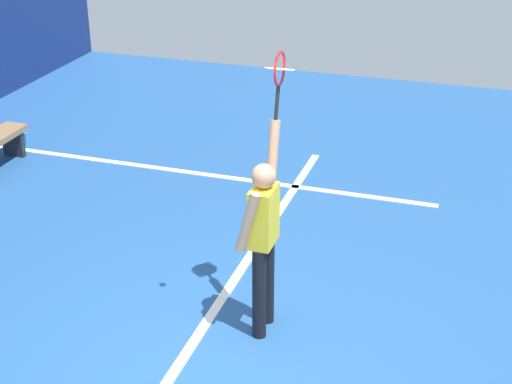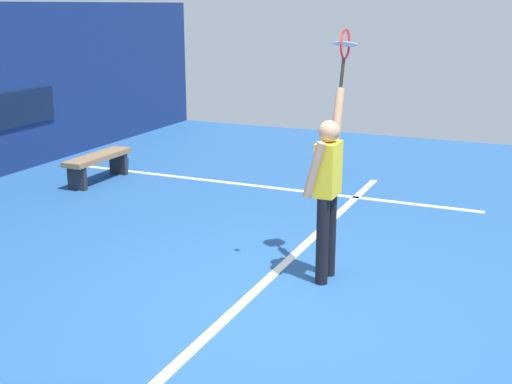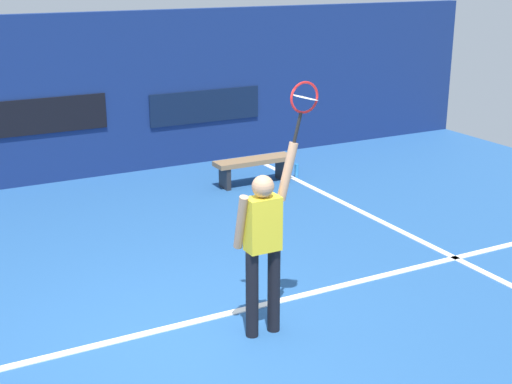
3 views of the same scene
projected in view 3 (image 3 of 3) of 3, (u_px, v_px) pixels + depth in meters
The scene contains 10 objects.
ground_plane at pixel (186, 342), 7.20m from camera, with size 18.00×18.00×0.00m, color #23518C.
back_wall at pixel (39, 101), 12.02m from camera, with size 18.00×0.20×2.84m, color navy.
sponsor_banner_center at pixel (42, 116), 11.99m from camera, with size 2.20×0.03×0.60m, color black.
sponsor_banner_starboard at pixel (206, 106), 13.37m from camera, with size 2.20×0.03×0.60m, color #0C1933.
court_baseline at pixel (173, 327), 7.49m from camera, with size 10.00×0.10×0.01m, color white.
court_sideline at pixel (377, 219), 10.62m from camera, with size 0.10×7.00×0.01m, color white.
tennis_player at pixel (263, 241), 7.08m from camera, with size 0.63×0.31×1.98m.
tennis_racket at pixel (304, 101), 6.86m from camera, with size 0.38×0.27×0.63m.
court_bench at pixel (254, 165), 12.24m from camera, with size 1.40×0.36×0.45m.
water_bottle at pixel (297, 171), 12.70m from camera, with size 0.07×0.07×0.24m, color #338CD8.
Camera 3 is at (-2.39, -5.98, 3.64)m, focal length 50.39 mm.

